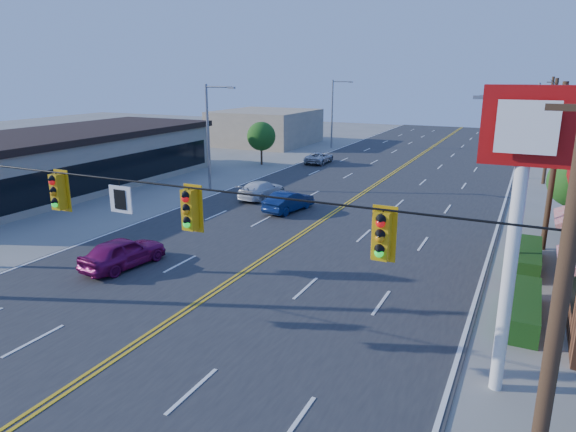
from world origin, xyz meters
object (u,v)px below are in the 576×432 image
at_px(signal_span, 87,214).
at_px(car_blue, 289,202).
at_px(car_magenta, 123,253).
at_px(kfc_pylon, 520,183).
at_px(car_silver, 319,158).
at_px(car_white, 262,190).

relative_size(signal_span, car_blue, 6.05).
xyz_separation_m(signal_span, car_magenta, (-5.27, 6.61, -4.18)).
xyz_separation_m(kfc_pylon, car_magenta, (-16.39, 2.61, -5.33)).
bearing_deg(car_magenta, signal_span, 136.06).
xyz_separation_m(car_blue, car_silver, (-5.23, 17.96, -0.09)).
distance_m(car_white, car_silver, 15.69).
bearing_deg(car_blue, signal_span, 108.35).
relative_size(car_magenta, car_silver, 1.01).
bearing_deg(signal_span, car_magenta, 128.59).
bearing_deg(car_magenta, car_silver, -77.57).
xyz_separation_m(kfc_pylon, car_silver, (-19.03, 32.90, -5.47)).
relative_size(kfc_pylon, car_blue, 2.12).
relative_size(kfc_pylon, car_magenta, 2.04).
bearing_deg(car_blue, kfc_pylon, 143.02).
distance_m(kfc_pylon, car_magenta, 17.44).
xyz_separation_m(signal_span, kfc_pylon, (11.12, 4.00, 1.16)).
height_order(car_magenta, car_silver, car_magenta).
bearing_deg(car_silver, car_white, 96.26).
bearing_deg(kfc_pylon, signal_span, -160.22).
bearing_deg(signal_span, car_white, 105.65).
relative_size(car_magenta, car_white, 0.96).
height_order(kfc_pylon, car_blue, kfc_pylon).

